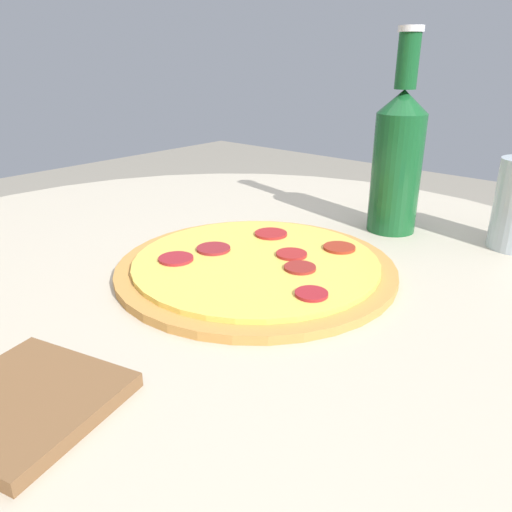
# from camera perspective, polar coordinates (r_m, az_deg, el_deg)

# --- Properties ---
(table) EXTENTS (1.09, 1.09, 0.74)m
(table) POSITION_cam_1_polar(r_m,az_deg,el_deg) (0.68, -4.53, -15.28)
(table) COLOR #B2A893
(table) RESTS_ON ground_plane
(pizza) EXTENTS (0.33, 0.33, 0.02)m
(pizza) POSITION_cam_1_polar(r_m,az_deg,el_deg) (0.60, 0.03, -1.08)
(pizza) COLOR #B77F3D
(pizza) RESTS_ON table
(beer_bottle) EXTENTS (0.07, 0.07, 0.28)m
(beer_bottle) POSITION_cam_1_polar(r_m,az_deg,el_deg) (0.74, 15.89, 10.88)
(beer_bottle) COLOR #144C23
(beer_bottle) RESTS_ON table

